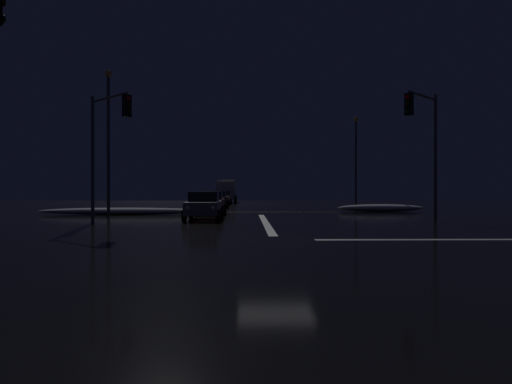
# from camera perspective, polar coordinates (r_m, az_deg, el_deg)

# --- Properties ---
(ground) EXTENTS (120.00, 120.00, 0.10)m
(ground) POSITION_cam_1_polar(r_m,az_deg,el_deg) (15.87, 2.38, -5.98)
(ground) COLOR black
(stop_line_north) EXTENTS (0.35, 14.75, 0.01)m
(stop_line_north) POSITION_cam_1_polar(r_m,az_deg,el_deg) (24.42, 1.15, -3.68)
(stop_line_north) COLOR white
(stop_line_north) RESTS_ON ground
(centre_line_ns) EXTENTS (22.00, 0.15, 0.01)m
(centre_line_ns) POSITION_cam_1_polar(r_m,az_deg,el_deg) (35.99, 0.42, -2.42)
(centre_line_ns) COLOR yellow
(centre_line_ns) RESTS_ON ground
(snow_bank_left_curb) EXTENTS (11.48, 1.50, 0.47)m
(snow_bank_left_curb) POSITION_cam_1_polar(r_m,az_deg,el_deg) (33.36, -15.77, -2.24)
(snow_bank_left_curb) COLOR white
(snow_bank_left_curb) RESTS_ON ground
(snow_bank_right_curb) EXTENTS (6.69, 1.50, 0.57)m
(snow_bank_right_curb) POSITION_cam_1_polar(r_m,az_deg,el_deg) (37.80, 14.80, -1.87)
(snow_bank_right_curb) COLOR white
(snow_bank_right_curb) RESTS_ON ground
(sedan_gray) EXTENTS (2.02, 4.33, 1.57)m
(sedan_gray) POSITION_cam_1_polar(r_m,az_deg,el_deg) (26.96, -6.32, -1.62)
(sedan_gray) COLOR slate
(sedan_gray) RESTS_ON ground
(sedan_red) EXTENTS (2.02, 4.33, 1.57)m
(sedan_red) POSITION_cam_1_polar(r_m,az_deg,el_deg) (33.01, -5.52, -1.28)
(sedan_red) COLOR maroon
(sedan_red) RESTS_ON ground
(sedan_green) EXTENTS (2.02, 4.33, 1.57)m
(sedan_green) POSITION_cam_1_polar(r_m,az_deg,el_deg) (38.32, -5.47, -1.07)
(sedan_green) COLOR #14512D
(sedan_green) RESTS_ON ground
(sedan_black) EXTENTS (2.02, 4.33, 1.57)m
(sedan_black) POSITION_cam_1_polar(r_m,az_deg,el_deg) (45.05, -4.72, -0.88)
(sedan_black) COLOR black
(sedan_black) RESTS_ON ground
(sedan_orange) EXTENTS (2.02, 4.33, 1.57)m
(sedan_orange) POSITION_cam_1_polar(r_m,az_deg,el_deg) (51.51, -4.40, -0.74)
(sedan_orange) COLOR #C66014
(sedan_orange) RESTS_ON ground
(sedan_silver) EXTENTS (2.02, 4.33, 1.57)m
(sedan_silver) POSITION_cam_1_polar(r_m,az_deg,el_deg) (57.84, -3.94, -0.63)
(sedan_silver) COLOR #B7B7BC
(sedan_silver) RESTS_ON ground
(box_truck) EXTENTS (2.68, 8.28, 3.08)m
(box_truck) POSITION_cam_1_polar(r_m,az_deg,el_deg) (65.15, -3.55, 0.26)
(box_truck) COLOR beige
(box_truck) RESTS_ON ground
(traffic_signal_nw) EXTENTS (2.69, 2.69, 6.56)m
(traffic_signal_nw) POSITION_cam_1_polar(r_m,az_deg,el_deg) (24.93, -17.64, 6.67)
(traffic_signal_nw) COLOR #4C4C51
(traffic_signal_nw) RESTS_ON ground
(traffic_signal_ne) EXTENTS (2.46, 2.46, 6.73)m
(traffic_signal_ne) POSITION_cam_1_polar(r_m,az_deg,el_deg) (25.69, 19.72, 6.66)
(traffic_signal_ne) COLOR #4C4C51
(traffic_signal_ne) RESTS_ON ground
(streetlamp_right_far) EXTENTS (0.44, 0.44, 8.82)m
(streetlamp_right_far) POSITION_cam_1_polar(r_m,az_deg,el_deg) (47.29, 11.95, 4.38)
(streetlamp_right_far) COLOR #424247
(streetlamp_right_far) RESTS_ON ground
(streetlamp_left_near) EXTENTS (0.44, 0.44, 9.23)m
(streetlamp_left_near) POSITION_cam_1_polar(r_m,az_deg,el_deg) (31.40, -17.38, 6.87)
(streetlamp_left_near) COLOR #424247
(streetlamp_left_near) RESTS_ON ground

